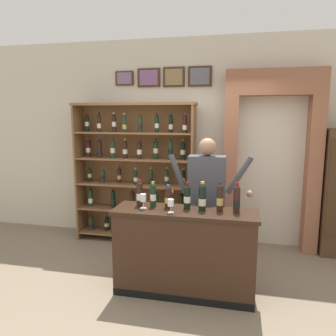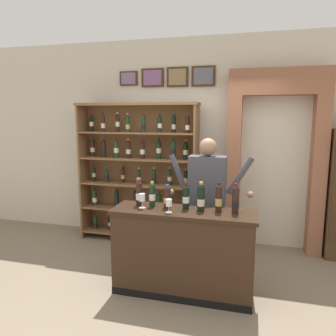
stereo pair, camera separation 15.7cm
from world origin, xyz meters
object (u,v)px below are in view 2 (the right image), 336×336
(tasting_bottle_vin_santo, at_px, (139,193))
(wine_glass_spare, at_px, (169,204))
(tasting_bottle_chianti, at_px, (152,194))
(wine_shelf, at_px, (138,169))
(tasting_counter, at_px, (183,252))
(tasting_bottle_super_tuscan, at_px, (201,197))
(shopkeeper, at_px, (207,190))
(tasting_bottle_prosecco, at_px, (168,197))
(wine_glass_right, at_px, (142,198))
(tasting_bottle_riserva, at_px, (219,198))
(tasting_bottle_grappa, at_px, (235,199))
(tasting_bottle_rosso, at_px, (186,197))

(tasting_bottle_vin_santo, height_order, wine_glass_spare, tasting_bottle_vin_santo)
(tasting_bottle_chianti, bearing_deg, wine_shelf, 115.98)
(tasting_counter, relative_size, tasting_bottle_super_tuscan, 4.93)
(shopkeeper, height_order, wine_glass_spare, shopkeeper)
(tasting_bottle_prosecco, bearing_deg, tasting_bottle_chianti, 175.75)
(tasting_bottle_vin_santo, height_order, wine_glass_right, tasting_bottle_vin_santo)
(tasting_bottle_riserva, bearing_deg, shopkeeper, 110.82)
(tasting_bottle_prosecco, xyz_separation_m, tasting_bottle_grappa, (0.74, -0.01, 0.02))
(tasting_counter, distance_m, tasting_bottle_vin_santo, 0.83)
(tasting_bottle_riserva, relative_size, tasting_bottle_grappa, 0.99)
(tasting_bottle_rosso, distance_m, tasting_bottle_riserva, 0.36)
(shopkeeper, distance_m, tasting_bottle_super_tuscan, 0.52)
(tasting_bottle_grappa, bearing_deg, wine_glass_spare, -166.16)
(tasting_bottle_riserva, bearing_deg, tasting_bottle_vin_santo, 178.76)
(tasting_bottle_vin_santo, height_order, tasting_bottle_chianti, tasting_bottle_vin_santo)
(shopkeeper, bearing_deg, wine_shelf, 145.31)
(tasting_bottle_riserva, bearing_deg, wine_glass_spare, -160.95)
(tasting_bottle_vin_santo, relative_size, tasting_bottle_chianti, 1.04)
(wine_shelf, bearing_deg, tasting_bottle_vin_santo, -69.89)
(tasting_bottle_rosso, bearing_deg, tasting_bottle_prosecco, -178.97)
(tasting_bottle_prosecco, relative_size, wine_glass_spare, 1.78)
(wine_glass_spare, bearing_deg, tasting_counter, 43.14)
(shopkeeper, relative_size, tasting_bottle_vin_santo, 5.68)
(tasting_bottle_vin_santo, distance_m, tasting_bottle_grappa, 1.09)
(tasting_bottle_vin_santo, xyz_separation_m, tasting_bottle_chianti, (0.16, -0.00, -0.01))
(tasting_bottle_super_tuscan, bearing_deg, wine_glass_right, -173.93)
(tasting_bottle_super_tuscan, bearing_deg, tasting_bottle_chianti, 176.83)
(tasting_bottle_riserva, bearing_deg, tasting_bottle_prosecco, 179.46)
(tasting_bottle_vin_santo, xyz_separation_m, tasting_bottle_super_tuscan, (0.72, -0.03, 0.00))
(tasting_bottle_chianti, distance_m, tasting_bottle_rosso, 0.39)
(tasting_bottle_chianti, bearing_deg, tasting_bottle_vin_santo, 179.72)
(tasting_bottle_vin_santo, distance_m, wine_glass_spare, 0.45)
(tasting_bottle_riserva, bearing_deg, wine_shelf, 136.20)
(tasting_bottle_grappa, relative_size, wine_glass_right, 1.95)
(wine_glass_right, bearing_deg, tasting_bottle_grappa, 4.21)
(tasting_bottle_riserva, height_order, wine_glass_right, tasting_bottle_riserva)
(wine_shelf, xyz_separation_m, tasting_bottle_super_tuscan, (1.20, -1.35, -0.04))
(wine_shelf, xyz_separation_m, tasting_bottle_rosso, (1.03, -1.33, -0.05))
(shopkeeper, bearing_deg, wine_glass_right, -137.85)
(wine_shelf, distance_m, shopkeeper, 1.46)
(tasting_bottle_chianti, relative_size, tasting_bottle_rosso, 0.96)
(tasting_bottle_rosso, distance_m, wine_glass_spare, 0.24)
(wine_glass_spare, bearing_deg, shopkeeper, 65.20)
(tasting_counter, xyz_separation_m, tasting_bottle_prosecco, (-0.19, 0.06, 0.61))
(tasting_bottle_super_tuscan, xyz_separation_m, wine_glass_spare, (-0.32, -0.16, -0.05))
(tasting_bottle_prosecco, relative_size, tasting_bottle_grappa, 0.82)
(tasting_bottle_grappa, bearing_deg, wine_shelf, 139.47)
(tasting_bottle_vin_santo, relative_size, wine_glass_right, 1.83)
(tasting_bottle_chianti, relative_size, tasting_bottle_grappa, 0.90)
(tasting_bottle_chianti, xyz_separation_m, wine_glass_right, (-0.09, -0.10, -0.03))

